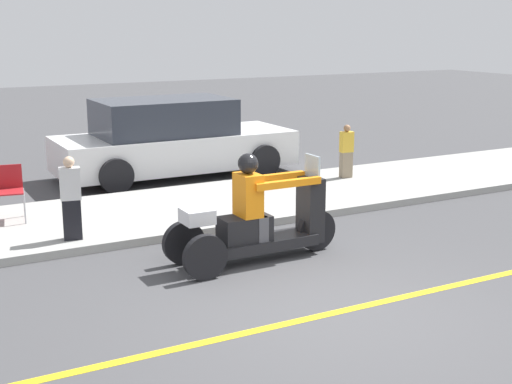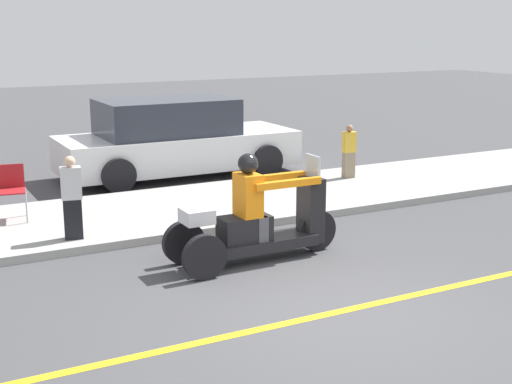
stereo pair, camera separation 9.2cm
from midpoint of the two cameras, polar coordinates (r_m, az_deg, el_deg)
name	(u,v)px [view 1 (the left image)]	position (r m, az deg, el deg)	size (l,w,h in m)	color
ground_plane	(338,312)	(7.78, 6.21, -9.53)	(60.00, 60.00, 0.00)	#424244
lane_stripe	(341,311)	(7.80, 6.48, -9.45)	(24.00, 0.12, 0.01)	gold
sidewalk_strip	(175,210)	(11.63, -6.72, -1.45)	(28.00, 2.80, 0.12)	#9E9E99
motorcycle_trike	(257,223)	(9.19, -0.23, -2.49)	(2.37, 0.76, 1.43)	black
spectator_end_of_line	(346,152)	(13.73, 7.05, 3.18)	(0.26, 0.17, 1.02)	gray
spectator_far_back	(71,200)	(10.02, -14.84, -0.60)	(0.30, 0.22, 1.16)	black
folding_chair_set_back	(8,187)	(11.32, -19.47, 0.39)	(0.53, 0.53, 0.82)	#A5A8AD
parked_car_lot_far	(172,140)	(14.41, -6.94, 4.15)	(4.74, 2.02, 1.56)	silver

